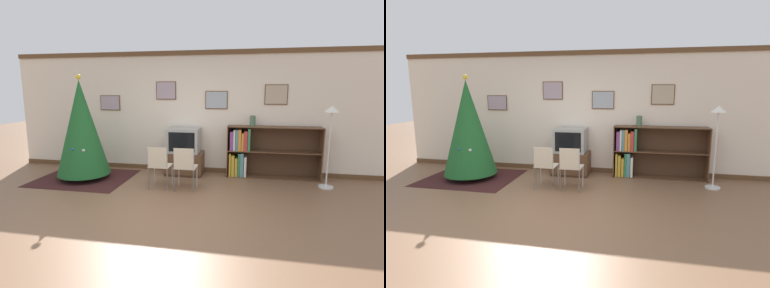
# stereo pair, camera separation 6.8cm
# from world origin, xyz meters

# --- Properties ---
(ground_plane) EXTENTS (24.00, 24.00, 0.00)m
(ground_plane) POSITION_xyz_m (0.00, 0.00, 0.00)
(ground_plane) COLOR brown
(wall_back) EXTENTS (8.54, 0.11, 2.70)m
(wall_back) POSITION_xyz_m (0.00, 2.58, 1.35)
(wall_back) COLOR silver
(wall_back) RESTS_ON ground_plane
(area_rug) EXTENTS (1.91, 1.62, 0.01)m
(area_rug) POSITION_xyz_m (-2.11, 1.53, 0.00)
(area_rug) COLOR #381919
(area_rug) RESTS_ON ground_plane
(christmas_tree) EXTENTS (1.08, 1.08, 2.15)m
(christmas_tree) POSITION_xyz_m (-2.11, 1.53, 1.08)
(christmas_tree) COLOR maroon
(christmas_tree) RESTS_ON area_rug
(tv_console) EXTENTS (0.83, 0.54, 0.51)m
(tv_console) POSITION_xyz_m (-0.09, 2.24, 0.25)
(tv_console) COLOR #412A1A
(tv_console) RESTS_ON ground_plane
(television) EXTENTS (0.68, 0.53, 0.53)m
(television) POSITION_xyz_m (-0.09, 2.23, 0.77)
(television) COLOR #9E9E99
(television) RESTS_ON tv_console
(folding_chair_left) EXTENTS (0.40, 0.40, 0.82)m
(folding_chair_left) POSITION_xyz_m (-0.34, 1.16, 0.47)
(folding_chair_left) COLOR beige
(folding_chair_left) RESTS_ON ground_plane
(folding_chair_right) EXTENTS (0.40, 0.40, 0.82)m
(folding_chair_right) POSITION_xyz_m (0.15, 1.16, 0.47)
(folding_chair_right) COLOR beige
(folding_chair_right) RESTS_ON ground_plane
(bookshelf) EXTENTS (1.93, 0.36, 1.10)m
(bookshelf) POSITION_xyz_m (1.46, 2.34, 0.55)
(bookshelf) COLOR brown
(bookshelf) RESTS_ON ground_plane
(vase) EXTENTS (0.12, 0.12, 0.22)m
(vase) POSITION_xyz_m (1.36, 2.35, 1.21)
(vase) COLOR #47664C
(vase) RESTS_ON bookshelf
(standing_lamp) EXTENTS (0.28, 0.28, 1.57)m
(standing_lamp) POSITION_xyz_m (2.78, 1.84, 1.21)
(standing_lamp) COLOR silver
(standing_lamp) RESTS_ON ground_plane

